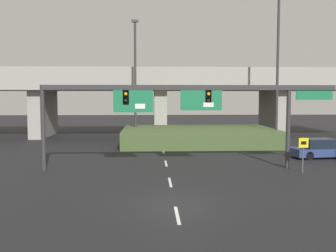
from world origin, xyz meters
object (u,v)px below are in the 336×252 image
(speed_limit_sign, at_px, (303,150))
(highway_light_pole_far, at_px, (278,60))
(highway_light_pole_near, at_px, (135,78))
(parked_sedan_near_right, at_px, (320,149))
(signal_gantry, at_px, (184,100))

(speed_limit_sign, xyz_separation_m, highway_light_pole_far, (2.38, 12.66, 6.61))
(highway_light_pole_near, relative_size, highway_light_pole_far, 0.81)
(highway_light_pole_far, relative_size, parked_sedan_near_right, 3.29)
(speed_limit_sign, xyz_separation_m, parked_sedan_near_right, (3.66, 5.92, -0.79))
(signal_gantry, distance_m, speed_limit_sign, 8.09)
(highway_light_pole_far, bearing_deg, highway_light_pole_near, 162.86)
(signal_gantry, bearing_deg, parked_sedan_near_right, 21.30)
(signal_gantry, relative_size, highway_light_pole_near, 1.53)
(highway_light_pole_near, height_order, parked_sedan_near_right, highway_light_pole_near)
(signal_gantry, distance_m, highway_light_pole_near, 15.72)
(highway_light_pole_near, bearing_deg, parked_sedan_near_right, -36.54)
(speed_limit_sign, height_order, highway_light_pole_near, highway_light_pole_near)
(parked_sedan_near_right, bearing_deg, highway_light_pole_far, 93.62)
(speed_limit_sign, xyz_separation_m, highway_light_pole_near, (-11.00, 16.79, 5.12))
(signal_gantry, height_order, parked_sedan_near_right, signal_gantry)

